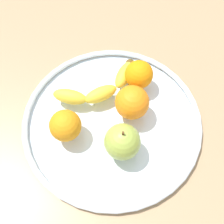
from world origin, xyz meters
The scene contains 7 objects.
ground_plane centered at (0.00, 0.00, -2.00)cm, with size 135.46×135.46×4.00cm, color #9C7E5A.
fruit_bowl centered at (0.00, 0.00, 0.92)cm, with size 38.17×38.17×1.80cm.
banana centered at (0.72, 7.37, 3.39)cm, with size 21.12×7.79×3.18cm.
apple centered at (-1.07, -6.87, 5.33)cm, with size 7.05×7.05×7.85cm.
orange_front_left centered at (9.20, 5.84, 4.92)cm, with size 6.24×6.24×6.24cm, color orange.
orange_center centered at (4.52, -0.40, 5.34)cm, with size 7.09×7.09×7.09cm, color orange.
orange_back_left centered at (-9.60, 1.06, 4.99)cm, with size 6.38×6.38×6.38cm, color orange.
Camera 1 is at (-11.42, -24.26, 54.35)cm, focal length 44.82 mm.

